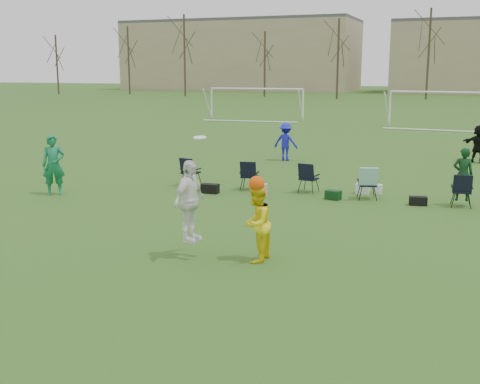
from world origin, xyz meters
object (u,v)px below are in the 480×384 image
at_px(center_contest, 224,212).
at_px(goal_mid, 446,99).
at_px(fielder_green_near, 54,165).
at_px(fielder_blue, 286,142).
at_px(fielder_black, 479,144).
at_px(goal_left, 256,95).

distance_m(center_contest, goal_mid, 31.31).
bearing_deg(goal_mid, fielder_green_near, -107.41).
height_order(fielder_blue, fielder_black, fielder_blue).
height_order(fielder_green_near, center_contest, center_contest).
distance_m(fielder_green_near, fielder_black, 17.31).
bearing_deg(goal_left, center_contest, -76.68).
bearing_deg(fielder_blue, goal_left, -64.99).
height_order(goal_left, goal_mid, same).
relative_size(goal_left, goal_mid, 1.00).
xyz_separation_m(fielder_blue, center_contest, (2.79, -13.77, 0.21)).
bearing_deg(center_contest, goal_left, 108.32).
distance_m(fielder_green_near, goal_mid, 28.96).
height_order(fielder_blue, goal_left, goal_left).
distance_m(fielder_green_near, goal_left, 29.16).
bearing_deg(fielder_green_near, fielder_blue, 30.29).
relative_size(center_contest, goal_mid, 0.35).
height_order(center_contest, goal_left, center_contest).
xyz_separation_m(fielder_green_near, fielder_blue, (4.75, 9.56, -0.14)).
relative_size(center_contest, goal_left, 0.35).
height_order(fielder_black, goal_left, goal_left).
height_order(fielder_green_near, goal_mid, goal_mid).
xyz_separation_m(fielder_green_near, center_contest, (7.54, -4.20, 0.07)).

